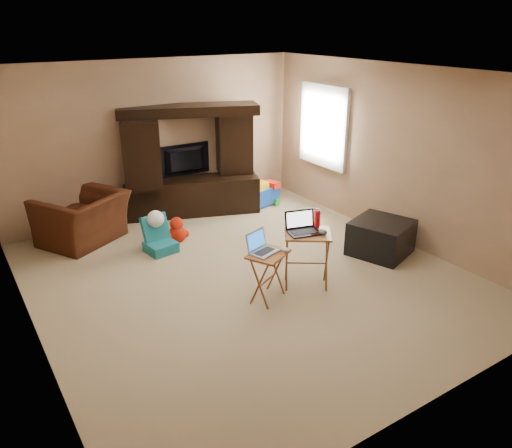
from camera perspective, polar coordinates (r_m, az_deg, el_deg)
floor at (r=6.39m, az=-0.98°, el=-6.08°), size 5.50×5.50×0.00m
ceiling at (r=5.64m, az=-1.15°, el=16.86°), size 5.50×5.50×0.00m
wall_back at (r=8.28m, az=-11.31°, el=9.44°), size 5.00×0.00×5.00m
wall_front at (r=4.01m, az=20.33°, el=-5.71°), size 5.00×0.00×5.00m
wall_left at (r=5.12m, az=-25.55°, el=-0.41°), size 0.00×5.50×5.50m
wall_right at (r=7.47m, az=15.60°, el=7.67°), size 0.00×5.50×5.50m
window_pane at (r=8.50m, az=7.80°, el=11.03°), size 0.00×1.20×1.20m
window_frame at (r=8.49m, az=7.69°, el=11.02°), size 0.06×1.14×1.34m
entertainment_center at (r=8.26m, az=-7.46°, el=7.15°), size 2.25×1.27×1.80m
television at (r=8.43m, az=-7.99°, el=7.17°), size 0.91×0.13×0.53m
recliner at (r=7.66m, az=-19.20°, el=0.58°), size 1.45×1.39×0.72m
child_rocker at (r=7.07m, az=-10.92°, el=-1.25°), size 0.45×0.49×0.51m
plush_toy at (r=7.35m, az=-9.02°, el=-0.67°), size 0.36×0.30×0.40m
push_toy at (r=8.76m, az=0.76°, el=3.60°), size 0.70×0.58×0.45m
ottoman at (r=7.13m, az=14.08°, el=-1.49°), size 0.94×0.94×0.47m
tray_table_left at (r=5.78m, az=1.36°, el=-6.00°), size 0.57×0.53×0.59m
tray_table_right at (r=6.07m, az=5.80°, el=-4.08°), size 0.69×0.66×0.70m
laptop_left at (r=5.60m, az=0.98°, el=-2.21°), size 0.37×0.34×0.24m
laptop_right at (r=5.86m, az=5.55°, el=0.03°), size 0.43×0.38×0.24m
mouse_left at (r=5.68m, az=3.37°, el=-2.93°), size 0.11×0.14×0.05m
mouse_right at (r=5.90m, az=7.65°, el=-0.87°), size 0.14×0.17×0.06m
water_bottle at (r=6.05m, az=6.98°, el=0.58°), size 0.07×0.07×0.22m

